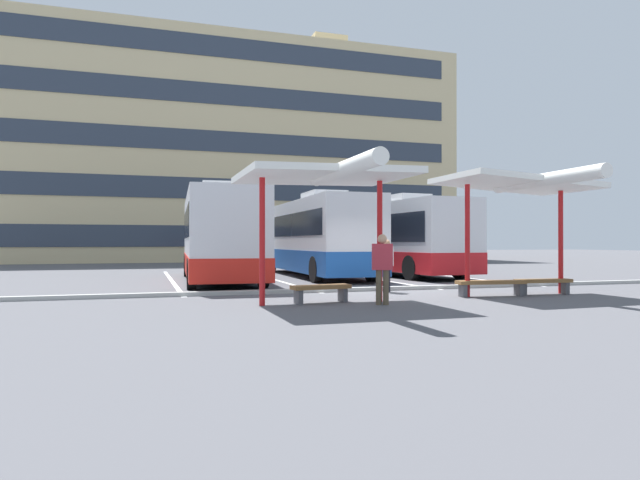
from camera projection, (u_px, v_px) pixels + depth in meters
ground_plane at (384, 291)px, 17.24m from camera, size 160.00×160.00×0.00m
terminal_building at (226, 158)px, 50.09m from camera, size 38.14×15.09×20.89m
coach_bus_0 at (220, 238)px, 21.68m from camera, size 3.14×10.40×3.67m
coach_bus_1 at (315, 239)px, 25.09m from camera, size 2.69×11.41×3.67m
coach_bus_2 at (390, 239)px, 26.26m from camera, size 3.30×11.14×3.63m
lane_stripe_0 at (172, 281)px, 22.05m from camera, size 0.16×14.00×0.01m
lane_stripe_1 at (271, 279)px, 23.27m from camera, size 0.16×14.00×0.01m
lane_stripe_2 at (361, 277)px, 24.49m from camera, size 0.16×14.00×0.01m
lane_stripe_3 at (441, 275)px, 25.71m from camera, size 0.16×14.00×0.01m
waiting_shelter_0 at (327, 177)px, 13.58m from camera, size 4.08×5.19×3.34m
bench_0 at (321, 290)px, 13.99m from camera, size 1.58×0.62×0.45m
waiting_shelter_1 at (521, 185)px, 15.79m from camera, size 4.18×4.71×3.42m
bench_1 at (491, 284)px, 15.65m from camera, size 2.03×0.66×0.45m
bench_2 at (543, 283)px, 16.23m from camera, size 1.72×0.57×0.45m
platform_kerb at (380, 289)px, 17.52m from camera, size 44.00×0.24×0.12m
waiting_passenger_0 at (387, 262)px, 17.02m from camera, size 0.51×0.45×1.61m
waiting_passenger_1 at (382, 264)px, 13.54m from camera, size 0.54×0.37×1.72m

